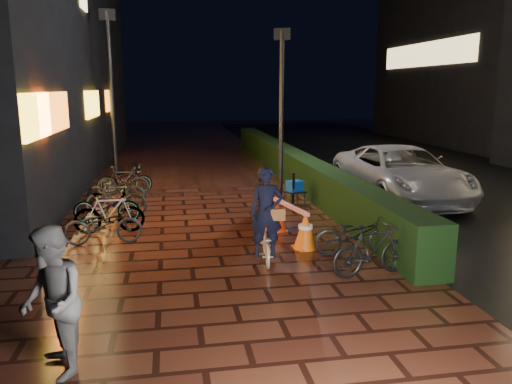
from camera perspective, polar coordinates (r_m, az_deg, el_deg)
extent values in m
plane|color=#381911|center=(9.60, -4.13, -7.33)|extent=(80.00, 80.00, 0.00)
cube|color=black|center=(17.43, 24.89, 0.32)|extent=(11.00, 60.00, 0.01)
cube|color=black|center=(17.73, 3.92, 3.21)|extent=(0.70, 20.00, 1.00)
imported|color=slate|center=(5.98, -22.29, -11.60)|extent=(0.90, 1.01, 1.71)
imported|color=#B3B2B8|center=(14.86, 16.17, 2.11)|extent=(2.52, 5.43, 1.51)
cube|color=yellow|center=(10.86, -23.80, 7.96)|extent=(0.08, 2.00, 0.90)
cube|color=orange|center=(12.32, -22.15, 8.43)|extent=(0.08, 3.00, 0.90)
cube|color=yellow|center=(18.22, -18.19, 9.52)|extent=(0.08, 2.80, 0.90)
cube|color=orange|center=(23.18, -16.43, 10.00)|extent=(0.08, 2.20, 0.90)
cube|color=black|center=(32.90, 25.50, 17.45)|extent=(8.00, 14.00, 14.00)
cube|color=#FFD88C|center=(30.64, 18.74, 14.68)|extent=(0.06, 10.00, 1.30)
cylinder|color=black|center=(14.16, 2.90, 8.51)|extent=(0.16, 0.16, 4.66)
cube|color=black|center=(14.20, 3.00, 17.58)|extent=(0.45, 0.21, 0.31)
cylinder|color=black|center=(18.59, -16.17, 10.46)|extent=(0.18, 0.18, 5.70)
cube|color=black|center=(18.75, -16.67, 18.86)|extent=(0.56, 0.19, 0.38)
imported|color=silver|center=(9.23, 1.12, -5.96)|extent=(0.57, 1.28, 0.65)
imported|color=black|center=(8.97, 1.18, -2.36)|extent=(0.65, 0.46, 1.66)
cube|color=brown|center=(8.97, 2.42, -2.57)|extent=(0.30, 0.16, 0.21)
cone|color=#F0600C|center=(9.98, 5.66, -4.35)|extent=(0.47, 0.47, 0.75)
cone|color=red|center=(11.18, 2.31, -2.53)|extent=(0.47, 0.47, 0.75)
cube|color=#E15B0B|center=(10.08, 5.62, -6.31)|extent=(0.49, 0.49, 0.03)
cube|color=#FF540D|center=(11.27, 2.30, -4.30)|extent=(0.49, 0.49, 0.03)
cube|color=red|center=(10.49, 3.92, -1.64)|extent=(0.43, 1.59, 0.08)
cube|color=black|center=(13.55, 4.44, 0.03)|extent=(0.64, 0.58, 0.04)
cylinder|color=black|center=(13.34, 4.09, -1.05)|extent=(0.04, 0.04, 0.36)
cylinder|color=black|center=(13.57, 5.58, -0.85)|extent=(0.04, 0.04, 0.36)
cylinder|color=black|center=(13.62, 3.29, -0.76)|extent=(0.04, 0.04, 0.36)
cylinder|color=black|center=(13.85, 4.76, -0.58)|extent=(0.04, 0.04, 0.36)
cube|color=#0C3EA7|center=(13.52, 4.45, 0.70)|extent=(0.47, 0.44, 0.29)
cylinder|color=black|center=(13.32, 4.28, 0.46)|extent=(0.17, 0.42, 0.93)
imported|color=black|center=(12.32, -16.70, -1.51)|extent=(1.61, 0.70, 0.82)
imported|color=black|center=(12.86, -15.67, -0.70)|extent=(1.57, 0.67, 0.91)
imported|color=black|center=(14.12, -15.68, 0.21)|extent=(1.61, 0.72, 0.82)
imported|color=black|center=(15.69, -14.64, 1.40)|extent=(1.58, 0.59, 0.82)
imported|color=black|center=(10.66, -17.08, -3.57)|extent=(1.60, 0.66, 0.82)
imported|color=black|center=(15.08, -14.95, 1.14)|extent=(1.56, 0.62, 0.91)
imported|color=black|center=(11.40, -16.43, -2.31)|extent=(1.54, 0.51, 0.91)
imported|color=black|center=(9.70, 11.25, -4.78)|extent=(1.61, 0.69, 0.82)
imported|color=black|center=(8.72, 13.19, -6.46)|extent=(1.57, 0.68, 0.91)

